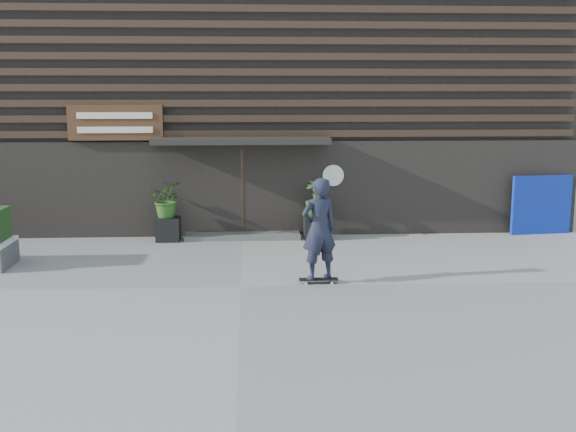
{
  "coord_description": "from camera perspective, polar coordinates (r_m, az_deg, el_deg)",
  "views": [
    {
      "loc": [
        0.18,
        -13.23,
        3.81
      ],
      "look_at": [
        1.03,
        1.7,
        1.1
      ],
      "focal_mm": 43.37,
      "sensor_mm": 36.0,
      "label": 1
    }
  ],
  "objects": [
    {
      "name": "skateboarder",
      "position": [
        13.74,
        2.56,
        -1.08
      ],
      "size": [
        0.87,
        0.72,
        2.13
      ],
      "color": "black",
      "rests_on": "ground"
    },
    {
      "name": "planter_pot_right",
      "position": [
        18.06,
        2.28,
        -0.94
      ],
      "size": [
        0.6,
        0.6,
        0.6
      ],
      "primitive_type": "cube",
      "color": "black",
      "rests_on": "ground"
    },
    {
      "name": "blue_tarp",
      "position": [
        19.79,
        20.06,
        0.86
      ],
      "size": [
        1.68,
        0.33,
        1.58
      ],
      "primitive_type": "cube",
      "rotation": [
        0.0,
        0.0,
        0.13
      ],
      "color": "#0C229E",
      "rests_on": "ground"
    },
    {
      "name": "planter_pot_left",
      "position": [
        18.1,
        -9.79,
        -1.06
      ],
      "size": [
        0.6,
        0.6,
        0.6
      ],
      "primitive_type": "cube",
      "color": "black",
      "rests_on": "ground"
    },
    {
      "name": "building",
      "position": [
        23.19,
        -3.76,
        10.69
      ],
      "size": [
        18.0,
        11.0,
        8.0
      ],
      "color": "black",
      "rests_on": "ground"
    },
    {
      "name": "ground",
      "position": [
        13.77,
        -3.89,
        -5.82
      ],
      "size": [
        80.0,
        80.0,
        0.0
      ],
      "primitive_type": "plane",
      "color": "gray",
      "rests_on": "ground"
    },
    {
      "name": "bamboo_right",
      "position": [
        17.92,
        2.3,
        1.5
      ],
      "size": [
        0.54,
        0.54,
        0.96
      ],
      "primitive_type": "imported",
      "color": "#2D591E",
      "rests_on": "planter_pot_right"
    },
    {
      "name": "bamboo_left",
      "position": [
        17.96,
        -9.86,
        1.38
      ],
      "size": [
        0.86,
        0.75,
        0.96
      ],
      "primitive_type": "imported",
      "color": "#2D591E",
      "rests_on": "planter_pot_left"
    },
    {
      "name": "entrance_step",
      "position": [
        18.22,
        -3.74,
        -1.63
      ],
      "size": [
        3.0,
        0.8,
        0.12
      ],
      "primitive_type": "cube",
      "color": "#4E4E4B",
      "rests_on": "ground"
    }
  ]
}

